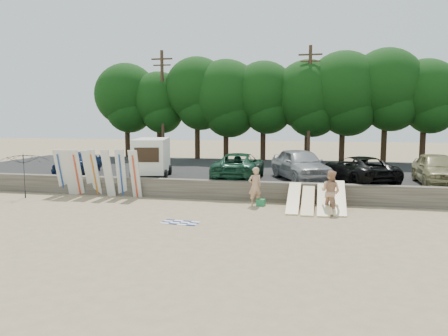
% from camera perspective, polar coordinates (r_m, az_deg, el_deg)
% --- Properties ---
extents(ground, '(120.00, 120.00, 0.00)m').
position_cam_1_polar(ground, '(19.39, 3.74, -5.99)').
color(ground, tan).
rests_on(ground, ground).
extents(seawall, '(44.00, 0.50, 1.00)m').
position_cam_1_polar(seawall, '(22.21, 4.90, -3.06)').
color(seawall, '#6B6356').
rests_on(seawall, ground).
extents(parking_lot, '(44.00, 14.50, 0.70)m').
position_cam_1_polar(parking_lot, '(29.60, 6.77, -0.94)').
color(parking_lot, '#282828').
rests_on(parking_lot, ground).
extents(treeline, '(33.04, 6.20, 8.89)m').
position_cam_1_polar(treeline, '(36.49, 7.61, 9.67)').
color(treeline, '#382616').
rests_on(treeline, parking_lot).
extents(utility_poles, '(25.80, 0.26, 9.00)m').
position_cam_1_polar(utility_poles, '(34.75, 11.09, 8.49)').
color(utility_poles, '#473321').
rests_on(utility_poles, parking_lot).
extents(box_trailer, '(2.67, 3.90, 2.28)m').
position_cam_1_polar(box_trailer, '(26.14, -9.43, 1.61)').
color(box_trailer, silver).
rests_on(box_trailer, parking_lot).
extents(car_0, '(2.03, 4.37, 1.45)m').
position_cam_1_polar(car_0, '(29.06, -18.50, 0.75)').
color(car_0, '#15254B').
rests_on(car_0, parking_lot).
extents(car_1, '(2.71, 5.55, 1.52)m').
position_cam_1_polar(car_1, '(25.01, 1.96, 0.27)').
color(car_1, '#163E2B').
rests_on(car_1, parking_lot).
extents(car_2, '(4.04, 5.67, 1.79)m').
position_cam_1_polar(car_2, '(24.91, 9.94, 0.46)').
color(car_2, '#96969A').
rests_on(car_2, parking_lot).
extents(car_3, '(4.28, 5.78, 1.46)m').
position_cam_1_polar(car_3, '(24.71, 17.16, -0.17)').
color(car_3, black).
rests_on(car_3, parking_lot).
extents(car_4, '(2.09, 4.97, 1.68)m').
position_cam_1_polar(car_4, '(25.48, 26.09, -0.11)').
color(car_4, '#918A5C').
rests_on(car_4, parking_lot).
extents(surfboard_upright_0, '(0.58, 0.84, 2.51)m').
position_cam_1_polar(surfboard_upright_0, '(25.52, -20.52, -0.48)').
color(surfboard_upright_0, silver).
rests_on(surfboard_upright_0, ground).
extents(surfboard_upright_1, '(0.53, 0.79, 2.52)m').
position_cam_1_polar(surfboard_upright_1, '(25.08, -19.55, -0.56)').
color(surfboard_upright_1, silver).
rests_on(surfboard_upright_1, ground).
extents(surfboard_upright_2, '(0.55, 0.79, 2.52)m').
position_cam_1_polar(surfboard_upright_2, '(24.87, -18.65, -0.58)').
color(surfboard_upright_2, silver).
rests_on(surfboard_upright_2, ground).
extents(surfboard_upright_3, '(0.54, 0.86, 2.50)m').
position_cam_1_polar(surfboard_upright_3, '(24.68, -17.16, -0.60)').
color(surfboard_upright_3, silver).
rests_on(surfboard_upright_3, ground).
extents(surfboard_upright_4, '(0.60, 0.72, 2.55)m').
position_cam_1_polar(surfboard_upright_4, '(24.47, -16.56, -0.59)').
color(surfboard_upright_4, silver).
rests_on(surfboard_upright_4, ground).
extents(surfboard_upright_5, '(0.58, 0.69, 2.55)m').
position_cam_1_polar(surfboard_upright_5, '(23.94, -14.90, -0.68)').
color(surfboard_upright_5, silver).
rests_on(surfboard_upright_5, ground).
extents(surfboard_upright_6, '(0.54, 0.56, 2.57)m').
position_cam_1_polar(surfboard_upright_6, '(23.82, -13.29, -0.65)').
color(surfboard_upright_6, silver).
rests_on(surfboard_upright_6, ground).
extents(surfboard_upright_7, '(0.51, 0.63, 2.55)m').
position_cam_1_polar(surfboard_upright_7, '(23.31, -11.55, -0.79)').
color(surfboard_upright_7, silver).
rests_on(surfboard_upright_7, ground).
extents(surfboard_low_0, '(0.56, 2.86, 1.04)m').
position_cam_1_polar(surfboard_low_0, '(20.53, 9.08, -3.87)').
color(surfboard_low_0, '#FADE9E').
rests_on(surfboard_low_0, ground).
extents(surfboard_low_1, '(0.56, 2.90, 0.92)m').
position_cam_1_polar(surfboard_low_1, '(20.42, 10.91, -4.13)').
color(surfboard_low_1, '#FADE9E').
rests_on(surfboard_low_1, ground).
extents(surfboard_low_2, '(0.56, 2.86, 1.04)m').
position_cam_1_polar(surfboard_low_2, '(20.40, 12.87, -4.02)').
color(surfboard_low_2, '#FADE9E').
rests_on(surfboard_low_2, ground).
extents(surfboard_low_3, '(0.56, 2.81, 1.18)m').
position_cam_1_polar(surfboard_low_3, '(20.59, 14.81, -3.77)').
color(surfboard_low_3, '#FADE9E').
rests_on(surfboard_low_3, ground).
extents(beachgoer_a, '(0.81, 0.74, 1.86)m').
position_cam_1_polar(beachgoer_a, '(21.06, 4.07, -2.40)').
color(beachgoer_a, tan).
rests_on(beachgoer_a, ground).
extents(beachgoer_b, '(1.17, 1.09, 1.91)m').
position_cam_1_polar(beachgoer_b, '(19.93, 13.74, -3.02)').
color(beachgoer_b, tan).
rests_on(beachgoer_b, ground).
extents(cooler, '(0.43, 0.37, 0.32)m').
position_cam_1_polar(cooler, '(21.13, 4.84, -4.50)').
color(cooler, '#268E4D').
rests_on(cooler, ground).
extents(gear_bag, '(0.32, 0.28, 0.22)m').
position_cam_1_polar(gear_bag, '(21.30, 10.64, -4.64)').
color(gear_bag, '#D05418').
rests_on(gear_bag, ground).
extents(beach_towel, '(1.63, 1.63, 0.00)m').
position_cam_1_polar(beach_towel, '(17.84, -5.75, -7.10)').
color(beach_towel, white).
rests_on(beach_towel, ground).
extents(beach_umbrella, '(3.74, 3.74, 2.40)m').
position_cam_1_polar(beach_umbrella, '(25.26, -24.66, -0.86)').
color(beach_umbrella, black).
rests_on(beach_umbrella, ground).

